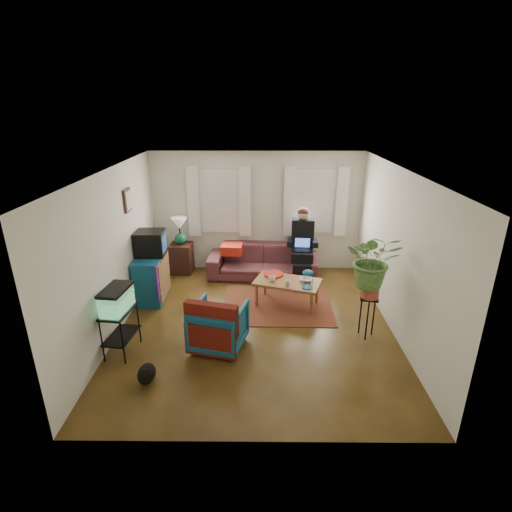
{
  "coord_description": "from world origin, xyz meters",
  "views": [
    {
      "loc": [
        0.05,
        -5.9,
        3.55
      ],
      "look_at": [
        0.0,
        0.4,
        1.1
      ],
      "focal_mm": 28.0,
      "sensor_mm": 36.0,
      "label": 1
    }
  ],
  "objects_px": {
    "aquarium_stand": "(121,331)",
    "sofa": "(263,256)",
    "armchair": "(219,324)",
    "plant_stand": "(367,317)",
    "side_table": "(182,258)",
    "coffee_table": "(287,293)",
    "dresser": "(152,277)"
  },
  "relations": [
    {
      "from": "dresser",
      "to": "aquarium_stand",
      "type": "distance_m",
      "value": 1.79
    },
    {
      "from": "sofa",
      "to": "aquarium_stand",
      "type": "bearing_deg",
      "value": -122.29
    },
    {
      "from": "armchair",
      "to": "plant_stand",
      "type": "relative_size",
      "value": 1.12
    },
    {
      "from": "sofa",
      "to": "plant_stand",
      "type": "distance_m",
      "value": 2.89
    },
    {
      "from": "sofa",
      "to": "dresser",
      "type": "xyz_separation_m",
      "value": [
        -2.12,
        -1.05,
        -0.02
      ]
    },
    {
      "from": "aquarium_stand",
      "to": "coffee_table",
      "type": "distance_m",
      "value": 2.99
    },
    {
      "from": "side_table",
      "to": "coffee_table",
      "type": "relative_size",
      "value": 0.56
    },
    {
      "from": "side_table",
      "to": "aquarium_stand",
      "type": "xyz_separation_m",
      "value": [
        -0.35,
        -3.03,
        0.02
      ]
    },
    {
      "from": "dresser",
      "to": "aquarium_stand",
      "type": "relative_size",
      "value": 1.35
    },
    {
      "from": "sofa",
      "to": "side_table",
      "type": "relative_size",
      "value": 3.51
    },
    {
      "from": "side_table",
      "to": "aquarium_stand",
      "type": "height_order",
      "value": "aquarium_stand"
    },
    {
      "from": "dresser",
      "to": "plant_stand",
      "type": "xyz_separation_m",
      "value": [
        3.76,
        -1.32,
        -0.08
      ]
    },
    {
      "from": "aquarium_stand",
      "to": "coffee_table",
      "type": "xyz_separation_m",
      "value": [
        2.57,
        1.53,
        -0.11
      ]
    },
    {
      "from": "dresser",
      "to": "coffee_table",
      "type": "height_order",
      "value": "dresser"
    },
    {
      "from": "sofa",
      "to": "aquarium_stand",
      "type": "distance_m",
      "value": 3.56
    },
    {
      "from": "armchair",
      "to": "plant_stand",
      "type": "bearing_deg",
      "value": -157.8
    },
    {
      "from": "side_table",
      "to": "armchair",
      "type": "bearing_deg",
      "value": -69.14
    },
    {
      "from": "aquarium_stand",
      "to": "coffee_table",
      "type": "bearing_deg",
      "value": 38.09
    },
    {
      "from": "plant_stand",
      "to": "coffee_table",
      "type": "bearing_deg",
      "value": 138.67
    },
    {
      "from": "sofa",
      "to": "dresser",
      "type": "height_order",
      "value": "sofa"
    },
    {
      "from": "side_table",
      "to": "plant_stand",
      "type": "distance_m",
      "value": 4.28
    },
    {
      "from": "dresser",
      "to": "aquarium_stand",
      "type": "xyz_separation_m",
      "value": [
        -0.01,
        -1.79,
        -0.08
      ]
    },
    {
      "from": "coffee_table",
      "to": "plant_stand",
      "type": "bearing_deg",
      "value": -22.44
    },
    {
      "from": "side_table",
      "to": "coffee_table",
      "type": "height_order",
      "value": "side_table"
    },
    {
      "from": "aquarium_stand",
      "to": "sofa",
      "type": "bearing_deg",
      "value": 60.55
    },
    {
      "from": "side_table",
      "to": "sofa",
      "type": "bearing_deg",
      "value": -6.06
    },
    {
      "from": "armchair",
      "to": "coffee_table",
      "type": "height_order",
      "value": "armchair"
    },
    {
      "from": "coffee_table",
      "to": "sofa",
      "type": "bearing_deg",
      "value": 127.43
    },
    {
      "from": "coffee_table",
      "to": "side_table",
      "type": "bearing_deg",
      "value": 164.76
    },
    {
      "from": "armchair",
      "to": "plant_stand",
      "type": "xyz_separation_m",
      "value": [
        2.33,
        0.3,
        -0.04
      ]
    },
    {
      "from": "sofa",
      "to": "aquarium_stand",
      "type": "height_order",
      "value": "sofa"
    },
    {
      "from": "aquarium_stand",
      "to": "plant_stand",
      "type": "relative_size",
      "value": 1.01
    }
  ]
}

